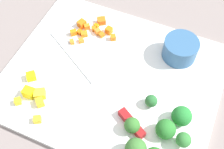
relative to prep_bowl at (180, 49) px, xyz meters
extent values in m
plane|color=gray|center=(-0.12, -0.12, -0.04)|extent=(4.00, 4.00, 0.00)
cube|color=white|center=(-0.12, -0.12, -0.03)|extent=(0.46, 0.38, 0.01)
cylinder|color=#315C88|center=(0.00, 0.00, 0.00)|extent=(0.08, 0.08, 0.05)
cube|color=silver|center=(-0.22, -0.10, -0.02)|extent=(0.17, 0.11, 0.00)
cube|color=maroon|center=(-0.04, -0.21, -0.02)|extent=(0.07, 0.05, 0.02)
cube|color=orange|center=(-0.25, -0.04, -0.02)|extent=(0.02, 0.02, 0.01)
cube|color=orange|center=(-0.22, -0.05, -0.02)|extent=(0.02, 0.02, 0.01)
cube|color=orange|center=(-0.16, -0.02, -0.02)|extent=(0.02, 0.02, 0.01)
cube|color=orange|center=(-0.19, -0.02, -0.02)|extent=(0.02, 0.02, 0.01)
cube|color=orange|center=(-0.21, 0.00, -0.02)|extent=(0.01, 0.01, 0.01)
cube|color=orange|center=(-0.25, -0.01, -0.02)|extent=(0.02, 0.02, 0.02)
cube|color=orange|center=(-0.24, -0.07, -0.02)|extent=(0.02, 0.02, 0.01)
cube|color=orange|center=(-0.21, -0.01, -0.02)|extent=(0.01, 0.01, 0.01)
cube|color=orange|center=(-0.24, -0.03, -0.02)|extent=(0.01, 0.01, 0.01)
cube|color=orange|center=(-0.21, 0.02, -0.02)|extent=(0.03, 0.03, 0.01)
cube|color=orange|center=(-0.23, -0.01, -0.02)|extent=(0.02, 0.02, 0.01)
cube|color=orange|center=(-0.20, -0.01, -0.02)|extent=(0.02, 0.02, 0.01)
cube|color=orange|center=(-0.18, 0.00, -0.02)|extent=(0.02, 0.02, 0.02)
cube|color=orange|center=(-0.23, -0.03, -0.02)|extent=(0.02, 0.02, 0.01)
cube|color=yellow|center=(-0.23, -0.24, -0.02)|extent=(0.02, 0.02, 0.02)
cube|color=yellow|center=(-0.24, -0.22, -0.02)|extent=(0.03, 0.03, 0.02)
cube|color=yellow|center=(-0.28, -0.19, -0.02)|extent=(0.03, 0.03, 0.02)
cube|color=yellow|center=(-0.26, -0.23, -0.01)|extent=(0.02, 0.02, 0.02)
cube|color=yellow|center=(-0.21, -0.27, -0.02)|extent=(0.02, 0.02, 0.01)
cube|color=yellow|center=(-0.27, -0.25, -0.02)|extent=(0.02, 0.02, 0.01)
cylinder|color=#85BA5A|center=(0.03, -0.20, -0.02)|extent=(0.01, 0.01, 0.01)
sphere|color=#28742A|center=(0.03, -0.20, 0.00)|extent=(0.04, 0.04, 0.04)
cylinder|color=#8AB260|center=(-0.03, -0.21, -0.02)|extent=(0.01, 0.01, 0.01)
sphere|color=#34702B|center=(-0.03, -0.21, -0.01)|extent=(0.03, 0.03, 0.03)
cylinder|color=#8FBD69|center=(0.05, -0.16, -0.02)|extent=(0.01, 0.01, 0.01)
sphere|color=#237A30|center=(0.05, -0.16, 0.00)|extent=(0.04, 0.04, 0.04)
cylinder|color=#80BD56|center=(-0.02, -0.15, -0.02)|extent=(0.01, 0.01, 0.01)
sphere|color=#286631|center=(-0.02, -0.15, -0.01)|extent=(0.03, 0.03, 0.03)
sphere|color=#397330|center=(-0.01, -0.26, 0.00)|extent=(0.04, 0.04, 0.04)
cylinder|color=#95AD55|center=(0.07, -0.20, -0.02)|extent=(0.01, 0.01, 0.01)
sphere|color=#317734|center=(0.07, -0.20, 0.00)|extent=(0.03, 0.03, 0.03)
camera|label=1|loc=(0.02, -0.44, 0.52)|focal=47.08mm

